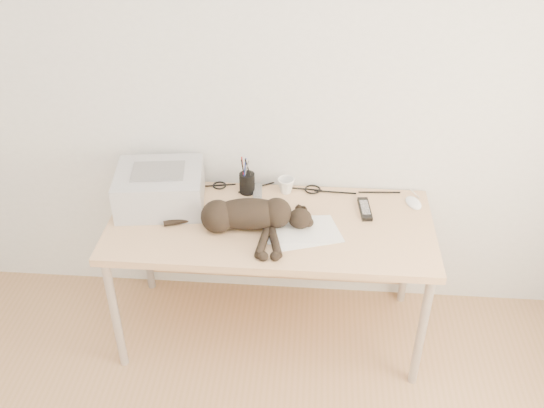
# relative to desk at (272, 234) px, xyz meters

# --- Properties ---
(wall_back) EXTENTS (3.50, 0.00, 3.50)m
(wall_back) POSITION_rel_desk_xyz_m (0.00, 0.27, 0.69)
(wall_back) COLOR white
(wall_back) RESTS_ON floor
(desk) EXTENTS (1.60, 0.70, 0.74)m
(desk) POSITION_rel_desk_xyz_m (0.00, 0.00, 0.00)
(desk) COLOR #E3BB85
(desk) RESTS_ON floor
(printer) EXTENTS (0.47, 0.42, 0.20)m
(printer) POSITION_rel_desk_xyz_m (-0.57, 0.03, 0.23)
(printer) COLOR #A5A5AA
(printer) RESTS_ON desk
(papers) EXTENTS (0.39, 0.31, 0.01)m
(papers) POSITION_rel_desk_xyz_m (0.16, -0.15, 0.14)
(papers) COLOR white
(papers) RESTS_ON desk
(cat) EXTENTS (0.73, 0.34, 0.16)m
(cat) POSITION_rel_desk_xyz_m (-0.12, -0.14, 0.20)
(cat) COLOR black
(cat) RESTS_ON desk
(mug) EXTENTS (0.12, 0.12, 0.08)m
(mug) POSITION_rel_desk_xyz_m (0.06, 0.19, 0.17)
(mug) COLOR white
(mug) RESTS_ON desk
(pen_cup) EXTENTS (0.08, 0.08, 0.21)m
(pen_cup) POSITION_rel_desk_xyz_m (-0.15, 0.18, 0.19)
(pen_cup) COLOR black
(pen_cup) RESTS_ON desk
(remote_grey) EXTENTS (0.06, 0.17, 0.02)m
(remote_grey) POSITION_rel_desk_xyz_m (-0.09, 0.16, 0.14)
(remote_grey) COLOR slate
(remote_grey) RESTS_ON desk
(remote_black) EXTENTS (0.07, 0.19, 0.02)m
(remote_black) POSITION_rel_desk_xyz_m (0.47, 0.05, 0.14)
(remote_black) COLOR black
(remote_black) RESTS_ON desk
(mouse) EXTENTS (0.11, 0.14, 0.04)m
(mouse) POSITION_rel_desk_xyz_m (0.72, 0.14, 0.15)
(mouse) COLOR white
(mouse) RESTS_ON desk
(cable_tangle) EXTENTS (1.36, 0.09, 0.01)m
(cable_tangle) POSITION_rel_desk_xyz_m (0.00, 0.22, 0.14)
(cable_tangle) COLOR black
(cable_tangle) RESTS_ON desk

